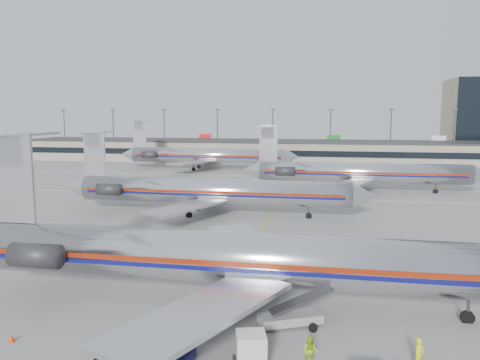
% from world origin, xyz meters
% --- Properties ---
extents(ground, '(260.00, 260.00, 0.00)m').
position_xyz_m(ground, '(0.00, 0.00, 0.00)').
color(ground, gray).
rests_on(ground, ground).
extents(apron_markings, '(160.00, 0.15, 0.02)m').
position_xyz_m(apron_markings, '(0.00, 10.00, 0.01)').
color(apron_markings, silver).
rests_on(apron_markings, ground).
extents(terminal, '(162.00, 17.00, 6.25)m').
position_xyz_m(terminal, '(0.00, 97.97, 3.16)').
color(terminal, gray).
rests_on(terminal, ground).
extents(light_mast_row, '(163.60, 0.40, 15.28)m').
position_xyz_m(light_mast_row, '(0.00, 112.00, 8.58)').
color(light_mast_row, '#38383D').
rests_on(light_mast_row, ground).
extents(jet_foreground, '(47.51, 27.97, 12.43)m').
position_xyz_m(jet_foreground, '(1.79, -4.74, 3.61)').
color(jet_foreground, silver).
rests_on(jet_foreground, ground).
extents(jet_second_row, '(43.56, 25.65, 11.40)m').
position_xyz_m(jet_second_row, '(-8.42, 25.04, 3.31)').
color(jet_second_row, silver).
rests_on(jet_second_row, ground).
extents(jet_third_row, '(43.24, 26.60, 11.82)m').
position_xyz_m(jet_third_row, '(13.17, 48.92, 3.43)').
color(jet_third_row, silver).
rests_on(jet_third_row, ground).
extents(jet_back_row, '(45.37, 27.91, 12.40)m').
position_xyz_m(jet_back_row, '(-21.98, 75.69, 3.60)').
color(jet_back_row, silver).
rests_on(jet_back_row, ground).
extents(tug_center, '(2.43, 1.47, 1.86)m').
position_xyz_m(tug_center, '(-0.74, -13.07, 0.85)').
color(tug_center, '#0B0A39').
rests_on(tug_center, ground).
extents(uld_container, '(2.25, 2.02, 2.01)m').
position_xyz_m(uld_container, '(3.73, -12.86, 1.01)').
color(uld_container, '#2D2D30').
rests_on(uld_container, ground).
extents(belt_loader, '(4.98, 3.05, 2.57)m').
position_xyz_m(belt_loader, '(5.56, -7.32, 0.69)').
color(belt_loader, gray).
rests_on(belt_loader, ground).
extents(ramp_worker_near, '(0.78, 0.76, 1.80)m').
position_xyz_m(ramp_worker_near, '(12.68, -11.40, 0.90)').
color(ramp_worker_near, '#DEF116').
rests_on(ramp_worker_near, ground).
extents(ramp_worker_far, '(0.88, 0.71, 1.71)m').
position_xyz_m(ramp_worker_far, '(6.89, -12.02, 0.85)').
color(ramp_worker_far, '#9AC812').
rests_on(ramp_worker_far, ground).
extents(cone_left, '(0.48, 0.48, 0.53)m').
position_xyz_m(cone_left, '(-11.06, -12.53, 0.27)').
color(cone_left, red).
rests_on(cone_left, ground).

